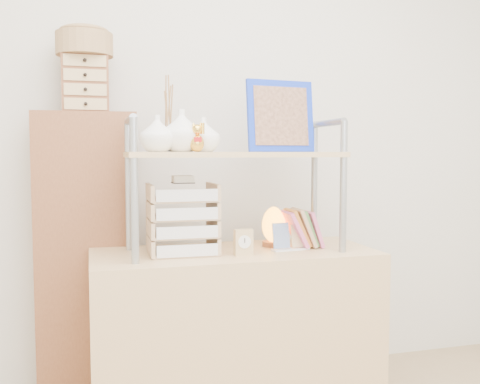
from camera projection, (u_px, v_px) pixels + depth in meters
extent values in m
cube|color=silver|center=(209.00, 127.00, 2.72)|extent=(3.40, 0.02, 2.60)
cube|color=tan|center=(235.00, 337.00, 2.31)|extent=(1.20, 0.50, 0.75)
cube|color=brown|center=(89.00, 259.00, 2.48)|extent=(0.47, 0.27, 1.35)
cylinder|color=#959CA2|center=(134.00, 191.00, 2.00)|extent=(0.03, 0.03, 0.55)
cylinder|color=#959CA2|center=(129.00, 186.00, 2.28)|extent=(0.03, 0.03, 0.55)
cylinder|color=#959CA2|center=(130.00, 120.00, 2.12)|extent=(0.03, 0.30, 0.03)
cylinder|color=#959CA2|center=(343.00, 187.00, 2.23)|extent=(0.03, 0.03, 0.55)
cylinder|color=#959CA2|center=(314.00, 183.00, 2.52)|extent=(0.03, 0.03, 0.55)
cylinder|color=#959CA2|center=(329.00, 123.00, 2.35)|extent=(0.03, 0.30, 0.03)
cube|color=tan|center=(235.00, 155.00, 2.25)|extent=(0.90, 0.34, 0.02)
imported|color=white|center=(157.00, 133.00, 2.13)|extent=(0.14, 0.14, 0.15)
imported|color=white|center=(182.00, 131.00, 2.18)|extent=(0.17, 0.17, 0.17)
imported|color=white|center=(204.00, 135.00, 2.23)|extent=(0.14, 0.14, 0.14)
cylinder|color=#275AAB|center=(169.00, 140.00, 2.29)|extent=(0.07, 0.07, 0.10)
cube|color=#1535CA|center=(281.00, 116.00, 2.40)|extent=(0.33, 0.09, 0.32)
cube|color=#543326|center=(281.00, 116.00, 2.39)|extent=(0.27, 0.06, 0.26)
cube|color=#DB6094|center=(313.00, 228.00, 2.37)|extent=(0.07, 0.12, 0.17)
cube|color=#619E4F|center=(307.00, 228.00, 2.38)|extent=(0.08, 0.12, 0.16)
cube|color=tan|center=(304.00, 228.00, 2.36)|extent=(0.08, 0.13, 0.16)
cube|color=orange|center=(297.00, 228.00, 2.37)|extent=(0.09, 0.14, 0.16)
cube|color=#DB6094|center=(294.00, 229.00, 2.35)|extent=(0.09, 0.14, 0.16)
cube|color=tan|center=(182.00, 251.00, 2.24)|extent=(0.27, 0.25, 0.01)
cube|color=white|center=(188.00, 251.00, 2.12)|extent=(0.24, 0.01, 0.05)
cube|color=tan|center=(182.00, 234.00, 2.23)|extent=(0.27, 0.25, 0.01)
cube|color=white|center=(188.00, 232.00, 2.11)|extent=(0.24, 0.01, 0.05)
cube|color=tan|center=(182.00, 217.00, 2.23)|extent=(0.27, 0.25, 0.01)
cube|color=white|center=(187.00, 214.00, 2.11)|extent=(0.24, 0.01, 0.05)
cube|color=tan|center=(182.00, 199.00, 2.22)|extent=(0.27, 0.25, 0.01)
cube|color=white|center=(187.00, 195.00, 2.10)|extent=(0.24, 0.01, 0.05)
cube|color=beige|center=(183.00, 179.00, 2.19)|extent=(0.08, 0.08, 0.03)
cylinder|color=brown|center=(273.00, 244.00, 2.40)|extent=(0.10, 0.10, 0.02)
ellipsoid|color=orange|center=(273.00, 224.00, 2.39)|extent=(0.12, 0.11, 0.16)
cube|color=tan|center=(243.00, 242.00, 2.18)|extent=(0.08, 0.03, 0.11)
cylinder|color=white|center=(245.00, 242.00, 2.16)|extent=(0.05, 0.01, 0.05)
cube|color=white|center=(290.00, 249.00, 2.30)|extent=(0.17, 0.07, 0.01)
cube|color=#204993|center=(281.00, 236.00, 2.29)|extent=(0.08, 0.03, 0.11)
cube|color=tan|center=(299.00, 236.00, 2.32)|extent=(0.08, 0.03, 0.10)
cube|color=brown|center=(85.00, 84.00, 2.40)|extent=(0.20, 0.15, 0.25)
cube|color=tan|center=(86.00, 104.00, 2.33)|extent=(0.18, 0.01, 0.05)
cube|color=tan|center=(85.00, 89.00, 2.32)|extent=(0.18, 0.01, 0.05)
cube|color=tan|center=(85.00, 75.00, 2.32)|extent=(0.18, 0.01, 0.05)
cube|color=tan|center=(85.00, 60.00, 2.32)|extent=(0.18, 0.01, 0.05)
cylinder|color=brown|center=(85.00, 45.00, 2.38)|extent=(0.25, 0.25, 0.10)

